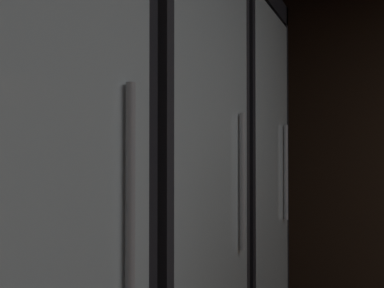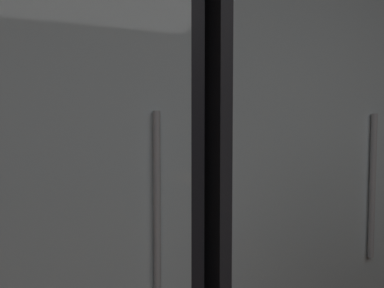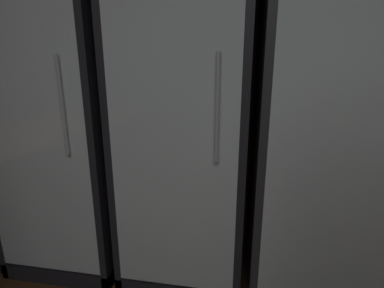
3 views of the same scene
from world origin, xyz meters
name	(u,v)px [view 2 (image 2 of 3)]	position (x,y,z in m)	size (l,w,h in m)	color
wall_back	(143,108)	(0.00, 3.03, 1.40)	(6.00, 0.06, 2.80)	black
cooler_center	(65,221)	(-0.36, 2.71, 1.00)	(0.72, 0.66, 2.03)	black
cooler_right	(259,205)	(0.42, 2.71, 0.99)	(0.72, 0.66, 2.03)	#2B2B30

